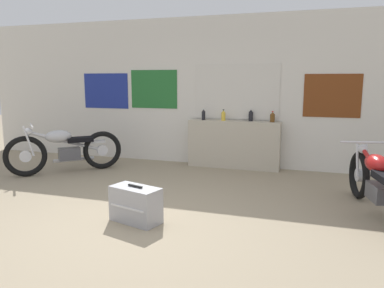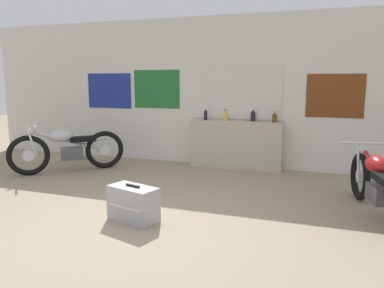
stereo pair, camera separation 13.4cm
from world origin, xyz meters
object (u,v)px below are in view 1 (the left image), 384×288
at_px(motorcycle_red, 379,184).
at_px(bottle_right_center, 272,117).
at_px(bottle_center, 251,116).
at_px(bottle_leftmost, 204,115).
at_px(bottle_left_center, 223,116).
at_px(motorcycle_silver, 65,149).
at_px(hard_case_silver, 136,204).

bearing_deg(motorcycle_red, bottle_right_center, 127.07).
bearing_deg(bottle_right_center, bottle_center, 173.55).
distance_m(bottle_right_center, motorcycle_red, 2.52).
height_order(bottle_leftmost, bottle_right_center, bottle_leftmost).
bearing_deg(bottle_left_center, motorcycle_silver, -153.91).
height_order(bottle_left_center, bottle_right_center, bottle_left_center).
relative_size(bottle_right_center, motorcycle_red, 0.10).
relative_size(bottle_center, bottle_right_center, 1.17).
xyz_separation_m(bottle_left_center, hard_case_silver, (-0.33, -3.00, -0.77)).
distance_m(bottle_leftmost, hard_case_silver, 3.09).
xyz_separation_m(bottle_center, hard_case_silver, (-0.82, -3.07, -0.78)).
bearing_deg(bottle_center, hard_case_silver, -105.02).
distance_m(bottle_leftmost, bottle_right_center, 1.27).
distance_m(motorcycle_silver, motorcycle_red, 4.98).
bearing_deg(motorcycle_red, bottle_leftmost, 145.07).
height_order(motorcycle_silver, hard_case_silver, motorcycle_silver).
height_order(bottle_leftmost, bottle_left_center, bottle_leftmost).
bearing_deg(motorcycle_red, bottle_left_center, 140.83).
bearing_deg(bottle_left_center, bottle_right_center, 1.84).
relative_size(bottle_right_center, hard_case_silver, 0.30).
relative_size(bottle_left_center, bottle_center, 0.91).
bearing_deg(bottle_right_center, bottle_leftmost, -178.25).
bearing_deg(bottle_right_center, motorcycle_silver, -159.61).
bearing_deg(hard_case_silver, motorcycle_silver, 142.00).
bearing_deg(bottle_right_center, motorcycle_red, -52.93).
xyz_separation_m(bottle_right_center, hard_case_silver, (-1.22, -3.03, -0.76)).
xyz_separation_m(bottle_center, motorcycle_silver, (-3.06, -1.33, -0.57)).
relative_size(bottle_leftmost, bottle_center, 0.97).
distance_m(bottle_right_center, hard_case_silver, 3.35).
bearing_deg(bottle_left_center, motorcycle_red, -39.17).
xyz_separation_m(bottle_left_center, motorcycle_red, (2.37, -1.93, -0.57)).
relative_size(bottle_leftmost, motorcycle_red, 0.11).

